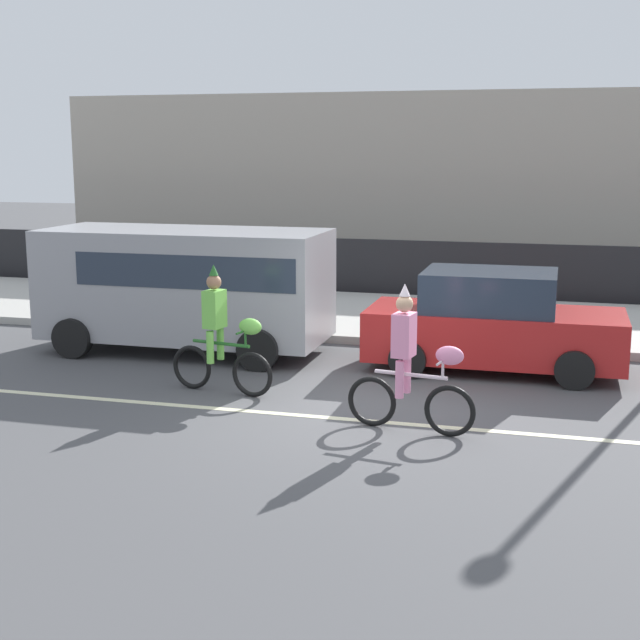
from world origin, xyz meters
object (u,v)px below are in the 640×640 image
(parade_cyclist_lime, at_px, (222,338))
(parked_car_red, at_px, (493,324))
(parked_van_grey, at_px, (189,281))
(parade_cyclist_pink, at_px, (412,368))

(parade_cyclist_lime, distance_m, parked_car_red, 4.48)
(parked_van_grey, distance_m, parked_car_red, 5.33)
(parked_van_grey, xyz_separation_m, parked_car_red, (5.30, 0.05, -0.50))
(parked_van_grey, relative_size, parked_car_red, 1.22)
(parade_cyclist_lime, height_order, parked_van_grey, parked_van_grey)
(parked_car_red, bearing_deg, parked_van_grey, -179.50)
(parade_cyclist_lime, relative_size, parked_car_red, 0.47)
(parade_cyclist_lime, bearing_deg, parked_van_grey, 122.91)
(parade_cyclist_lime, distance_m, parade_cyclist_pink, 3.20)
(parade_cyclist_pink, bearing_deg, parked_van_grey, 142.73)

